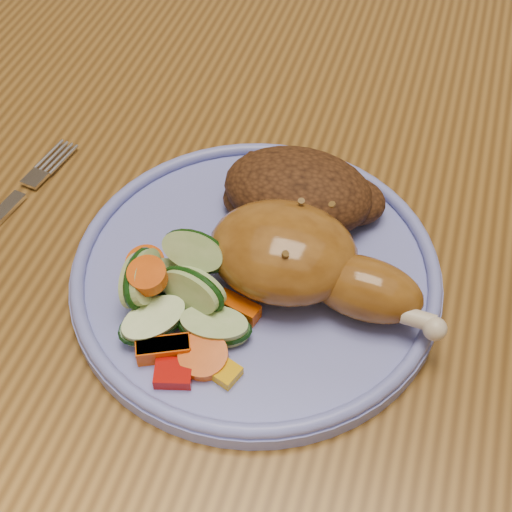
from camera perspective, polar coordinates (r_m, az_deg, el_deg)
name	(u,v)px	position (r m, az deg, el deg)	size (l,w,h in m)	color
ground	(301,497)	(1.25, 3.62, -18.66)	(4.00, 4.00, 0.00)	#54381D
dining_table	(335,224)	(0.67, 6.38, 2.58)	(0.90, 1.40, 0.75)	brown
chair_far	(410,29)	(1.27, 12.25, 17.35)	(0.42, 0.42, 0.91)	#4C2D16
plate	(256,275)	(0.51, 0.00, -1.51)	(0.26, 0.26, 0.01)	#717AD3
plate_rim	(256,265)	(0.50, 0.00, -0.73)	(0.26, 0.26, 0.01)	#717AD3
chicken_leg	(303,260)	(0.48, 3.76, -0.36)	(0.17, 0.09, 0.05)	#8E591D
rice_pilaf	(301,193)	(0.53, 3.63, 5.06)	(0.12, 0.08, 0.05)	#452511
vegetable_pile	(177,298)	(0.48, -6.33, -3.33)	(0.11, 0.11, 0.06)	#A50A05
fork	(0,215)	(0.59, -19.81, 3.14)	(0.04, 0.15, 0.00)	silver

